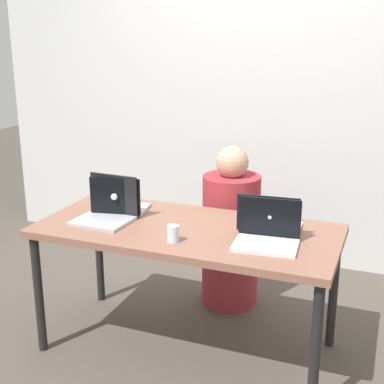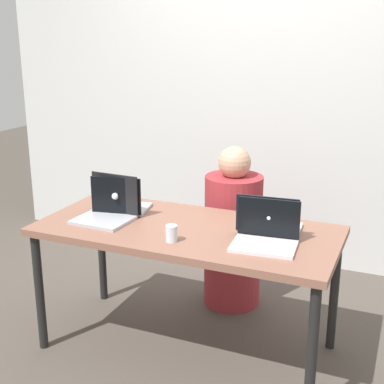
{
  "view_description": "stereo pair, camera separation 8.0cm",
  "coord_description": "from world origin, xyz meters",
  "px_view_note": "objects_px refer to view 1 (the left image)",
  "views": [
    {
      "loc": [
        1.02,
        -2.51,
        1.75
      ],
      "look_at": [
        0.0,
        0.07,
        0.92
      ],
      "focal_mm": 50.0,
      "sensor_mm": 36.0,
      "label": 1
    },
    {
      "loc": [
        1.09,
        -2.48,
        1.75
      ],
      "look_at": [
        0.0,
        0.07,
        0.92
      ],
      "focal_mm": 50.0,
      "sensor_mm": 36.0,
      "label": 2
    }
  ],
  "objects_px": {
    "laptop_back_right": "(269,223)",
    "water_glass_center": "(173,235)",
    "laptop_front_right": "(267,235)",
    "laptop_front_left": "(107,211)",
    "laptop_back_left": "(120,204)",
    "person_at_center": "(231,235)"
  },
  "relations": [
    {
      "from": "laptop_back_right",
      "to": "water_glass_center",
      "type": "distance_m",
      "value": 0.53
    },
    {
      "from": "laptop_front_right",
      "to": "laptop_back_right",
      "type": "height_order",
      "value": "laptop_front_right"
    },
    {
      "from": "laptop_back_right",
      "to": "laptop_front_left",
      "type": "distance_m",
      "value": 0.91
    },
    {
      "from": "laptop_front_right",
      "to": "laptop_back_left",
      "type": "xyz_separation_m",
      "value": [
        -0.92,
        0.17,
        0.0
      ]
    },
    {
      "from": "person_at_center",
      "to": "laptop_front_right",
      "type": "distance_m",
      "value": 0.87
    },
    {
      "from": "laptop_front_left",
      "to": "water_glass_center",
      "type": "distance_m",
      "value": 0.5
    },
    {
      "from": "person_at_center",
      "to": "laptop_back_right",
      "type": "height_order",
      "value": "person_at_center"
    },
    {
      "from": "laptop_front_right",
      "to": "laptop_back_right",
      "type": "distance_m",
      "value": 0.19
    },
    {
      "from": "laptop_front_right",
      "to": "water_glass_center",
      "type": "xyz_separation_m",
      "value": [
        -0.45,
        -0.14,
        -0.01
      ]
    },
    {
      "from": "person_at_center",
      "to": "laptop_front_right",
      "type": "height_order",
      "value": "person_at_center"
    },
    {
      "from": "laptop_back_right",
      "to": "laptop_back_left",
      "type": "xyz_separation_m",
      "value": [
        -0.89,
        -0.02,
        0.0
      ]
    },
    {
      "from": "laptop_front_right",
      "to": "laptop_back_right",
      "type": "xyz_separation_m",
      "value": [
        -0.03,
        0.19,
        -0.0
      ]
    },
    {
      "from": "laptop_back_right",
      "to": "laptop_front_left",
      "type": "height_order",
      "value": "laptop_front_left"
    },
    {
      "from": "person_at_center",
      "to": "laptop_back_right",
      "type": "bearing_deg",
      "value": 125.86
    },
    {
      "from": "laptop_back_right",
      "to": "laptop_front_left",
      "type": "xyz_separation_m",
      "value": [
        -0.89,
        -0.17,
        0.01
      ]
    },
    {
      "from": "laptop_front_right",
      "to": "water_glass_center",
      "type": "height_order",
      "value": "laptop_front_right"
    },
    {
      "from": "laptop_back_right",
      "to": "laptop_front_left",
      "type": "bearing_deg",
      "value": 5.4
    },
    {
      "from": "laptop_front_right",
      "to": "laptop_back_left",
      "type": "height_order",
      "value": "laptop_back_left"
    },
    {
      "from": "person_at_center",
      "to": "laptop_front_right",
      "type": "relative_size",
      "value": 3.23
    },
    {
      "from": "person_at_center",
      "to": "laptop_front_left",
      "type": "height_order",
      "value": "person_at_center"
    },
    {
      "from": "water_glass_center",
      "to": "laptop_front_right",
      "type": "bearing_deg",
      "value": 17.13
    },
    {
      "from": "water_glass_center",
      "to": "laptop_back_right",
      "type": "bearing_deg",
      "value": 38.42
    }
  ]
}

